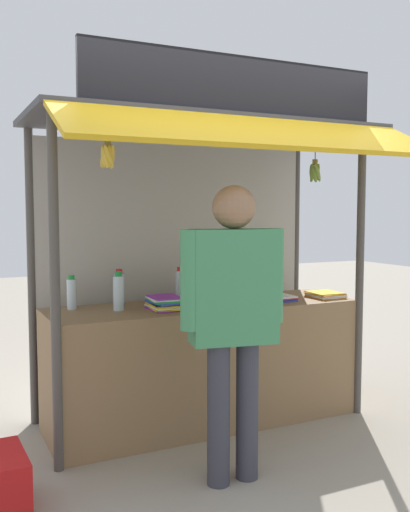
# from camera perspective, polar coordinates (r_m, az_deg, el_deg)

# --- Properties ---
(ground_plane) EXTENTS (20.00, 20.00, 0.00)m
(ground_plane) POSITION_cam_1_polar(r_m,az_deg,el_deg) (4.40, 0.00, -16.06)
(ground_plane) COLOR #9E9384
(stall_counter) EXTENTS (2.27, 0.67, 0.87)m
(stall_counter) POSITION_cam_1_polar(r_m,az_deg,el_deg) (4.26, 0.00, -10.58)
(stall_counter) COLOR olive
(stall_counter) RESTS_ON ground
(stall_structure) EXTENTS (2.47, 1.58, 2.51)m
(stall_structure) POSITION_cam_1_polar(r_m,az_deg,el_deg) (4.23, -0.73, 4.33)
(stall_structure) COLOR #4C4742
(stall_structure) RESTS_ON ground
(water_bottle_right) EXTENTS (0.07, 0.07, 0.24)m
(water_bottle_right) POSITION_cam_1_polar(r_m,az_deg,el_deg) (4.05, -13.09, -3.63)
(water_bottle_right) COLOR silver
(water_bottle_right) RESTS_ON stall_counter
(water_bottle_far_right) EXTENTS (0.08, 0.08, 0.29)m
(water_bottle_far_right) POSITION_cam_1_polar(r_m,az_deg,el_deg) (4.23, 0.03, -2.83)
(water_bottle_far_right) COLOR silver
(water_bottle_far_right) RESTS_ON stall_counter
(water_bottle_far_left) EXTENTS (0.07, 0.07, 0.25)m
(water_bottle_far_left) POSITION_cam_1_polar(r_m,az_deg,el_deg) (4.37, -2.48, -2.83)
(water_bottle_far_left) COLOR silver
(water_bottle_far_left) RESTS_ON stall_counter
(water_bottle_mid_left) EXTENTS (0.07, 0.07, 0.27)m
(water_bottle_mid_left) POSITION_cam_1_polar(r_m,az_deg,el_deg) (3.94, -8.57, -3.58)
(water_bottle_mid_left) COLOR silver
(water_bottle_mid_left) RESTS_ON stall_counter
(water_bottle_rear_center) EXTENTS (0.07, 0.07, 0.26)m
(water_bottle_rear_center) POSITION_cam_1_polar(r_m,az_deg,el_deg) (4.20, -8.48, -3.14)
(water_bottle_rear_center) COLOR silver
(water_bottle_rear_center) RESTS_ON stall_counter
(magazine_stack_back_right) EXTENTS (0.28, 0.32, 0.05)m
(magazine_stack_back_right) POSITION_cam_1_polar(r_m,az_deg,el_deg) (4.28, 3.80, -4.20)
(magazine_stack_back_right) COLOR green
(magazine_stack_back_right) RESTS_ON stall_counter
(magazine_stack_center) EXTENTS (0.25, 0.27, 0.04)m
(magazine_stack_center) POSITION_cam_1_polar(r_m,az_deg,el_deg) (4.57, 11.84, -3.79)
(magazine_stack_center) COLOR orange
(magazine_stack_center) RESTS_ON stall_counter
(magazine_stack_front_left) EXTENTS (0.23, 0.28, 0.09)m
(magazine_stack_front_left) POSITION_cam_1_polar(r_m,az_deg,el_deg) (3.93, -4.03, -4.69)
(magazine_stack_front_left) COLOR purple
(magazine_stack_front_left) RESTS_ON stall_counter
(magazine_stack_front_right) EXTENTS (0.19, 0.29, 0.04)m
(magazine_stack_front_right) POSITION_cam_1_polar(r_m,az_deg,el_deg) (4.40, 7.37, -4.08)
(magazine_stack_front_right) COLOR blue
(magazine_stack_front_right) RESTS_ON stall_counter
(banana_bunch_leftmost) EXTENTS (0.09, 0.09, 0.29)m
(banana_bunch_leftmost) POSITION_cam_1_polar(r_m,az_deg,el_deg) (4.07, 10.85, 8.20)
(banana_bunch_leftmost) COLOR #332D23
(banana_bunch_inner_right) EXTENTS (0.10, 0.10, 0.24)m
(banana_bunch_inner_right) POSITION_cam_1_polar(r_m,az_deg,el_deg) (3.42, -9.63, 9.76)
(banana_bunch_inner_right) COLOR #332D23
(vendor_person) EXTENTS (0.64, 0.30, 1.69)m
(vendor_person) POSITION_cam_1_polar(r_m,az_deg,el_deg) (3.23, 2.84, -4.96)
(vendor_person) COLOR #383842
(vendor_person) RESTS_ON ground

